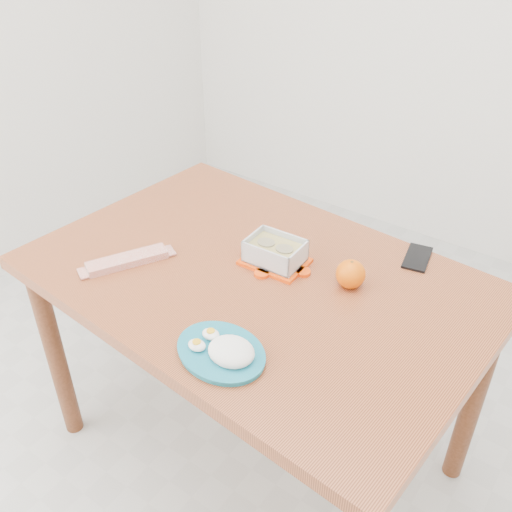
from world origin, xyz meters
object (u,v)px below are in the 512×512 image
Objects in this scene: dining_table at (256,301)px; rice_plate at (224,350)px; orange_fruit at (351,274)px; food_container at (275,252)px; smartphone at (417,258)px.

dining_table is 0.35m from rice_plate.
orange_fruit is 0.31× the size of rice_plate.
orange_fruit reaches higher than food_container.
food_container reaches higher than rice_plate.
dining_table is at bearing 120.93° from rice_plate.
dining_table is 0.48m from smartphone.
smartphone is (0.32, 0.26, -0.03)m from food_container.
rice_plate reaches higher than dining_table.
dining_table is 5.17× the size of rice_plate.
dining_table is 0.15m from food_container.
smartphone is (0.33, 0.33, 0.10)m from dining_table.
smartphone is (0.20, 0.63, -0.02)m from rice_plate.
food_container is 2.30× the size of orange_fruit.
food_container is at bearing 115.04° from rice_plate.
rice_plate is (0.13, -0.30, 0.11)m from dining_table.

